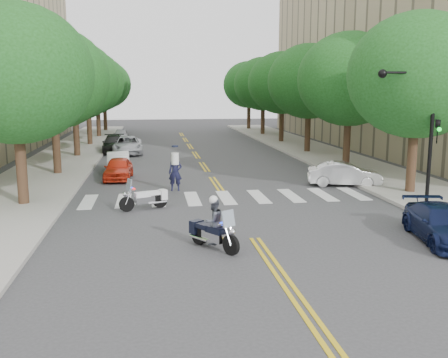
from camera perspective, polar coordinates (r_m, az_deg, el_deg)
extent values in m
plane|color=#38383A|center=(16.86, 3.52, -6.80)|extent=(140.00, 140.00, 0.00)
cube|color=#9E9991|center=(38.58, -17.43, 2.48)|extent=(5.00, 60.00, 0.15)
cube|color=#9E9991|center=(40.19, 10.41, 3.07)|extent=(5.00, 60.00, 0.15)
cylinder|color=#382316|center=(22.69, -22.14, 1.17)|extent=(0.44, 0.44, 3.32)
ellipsoid|color=#194A15|center=(22.46, -22.81, 11.05)|extent=(6.40, 6.40, 5.76)
cylinder|color=#382316|center=(30.45, -18.61, 3.49)|extent=(0.44, 0.44, 3.32)
ellipsoid|color=#194A15|center=(30.28, -19.03, 10.84)|extent=(6.40, 6.40, 5.76)
cylinder|color=#382316|center=(38.31, -16.52, 4.86)|extent=(0.44, 0.44, 3.32)
ellipsoid|color=#194A15|center=(38.18, -16.82, 10.70)|extent=(6.40, 6.40, 5.76)
cylinder|color=#382316|center=(46.22, -15.14, 5.76)|extent=(0.44, 0.44, 3.32)
ellipsoid|color=#194A15|center=(46.11, -15.36, 10.60)|extent=(6.40, 6.40, 5.76)
cylinder|color=#382316|center=(54.15, -14.16, 6.40)|extent=(0.44, 0.44, 3.32)
ellipsoid|color=#194A15|center=(54.06, -14.34, 10.53)|extent=(6.40, 6.40, 5.76)
cylinder|color=#382316|center=(62.11, -13.42, 6.87)|extent=(0.44, 0.44, 3.32)
ellipsoid|color=#194A15|center=(62.02, -13.57, 10.47)|extent=(6.40, 6.40, 5.76)
cylinder|color=#382316|center=(25.14, 20.67, 2.07)|extent=(0.44, 0.44, 3.32)
ellipsoid|color=#194A15|center=(24.94, 21.24, 10.98)|extent=(6.40, 6.40, 5.76)
cylinder|color=#382316|center=(32.32, 13.85, 4.08)|extent=(0.44, 0.44, 3.32)
ellipsoid|color=#194A15|center=(32.16, 14.15, 11.01)|extent=(6.40, 6.40, 5.76)
cylinder|color=#382316|center=(39.81, 9.53, 5.33)|extent=(0.44, 0.44, 3.32)
ellipsoid|color=#194A15|center=(39.69, 9.70, 10.95)|extent=(6.40, 6.40, 5.76)
cylinder|color=#382316|center=(47.47, 6.58, 6.15)|extent=(0.44, 0.44, 3.32)
ellipsoid|color=#194A15|center=(47.37, 6.68, 10.87)|extent=(6.40, 6.40, 5.76)
cylinder|color=#382316|center=(55.23, 4.45, 6.74)|extent=(0.44, 0.44, 3.32)
ellipsoid|color=#194A15|center=(55.14, 4.51, 10.79)|extent=(6.40, 6.40, 5.76)
cylinder|color=#382316|center=(63.04, 2.84, 7.17)|extent=(0.44, 0.44, 3.32)
ellipsoid|color=#194A15|center=(62.96, 2.87, 10.72)|extent=(6.40, 6.40, 5.76)
cylinder|color=black|center=(22.55, 22.59, 4.52)|extent=(0.16, 0.16, 6.00)
cylinder|color=black|center=(21.89, 20.31, 11.34)|extent=(2.40, 0.10, 0.10)
sphere|color=black|center=(21.39, 17.66, 11.40)|extent=(0.36, 0.36, 0.36)
imported|color=black|center=(22.66, 23.17, 5.01)|extent=(0.16, 0.20, 1.00)
sphere|color=#0CCC26|center=(22.53, 23.39, 5.22)|extent=(0.18, 0.18, 0.18)
cylinder|color=black|center=(15.10, 0.81, -7.55)|extent=(0.46, 0.59, 0.63)
cylinder|color=black|center=(16.16, -2.84, -6.38)|extent=(0.49, 0.61, 0.63)
cube|color=silver|center=(15.63, -1.20, -6.55)|extent=(0.72, 0.85, 0.30)
cube|color=black|center=(15.49, -0.97, -5.81)|extent=(0.64, 0.72, 0.20)
cube|color=black|center=(15.86, -2.21, -5.37)|extent=(0.59, 0.63, 0.15)
cube|color=black|center=(16.19, -3.17, -5.45)|extent=(0.49, 0.46, 0.42)
cube|color=#8C99A5|center=(14.96, 0.50, -4.55)|extent=(0.46, 0.38, 0.51)
cube|color=red|center=(15.19, 0.39, -4.97)|extent=(0.13, 0.13, 0.07)
cube|color=#0C26E5|center=(15.05, -0.23, -5.12)|extent=(0.13, 0.13, 0.07)
imported|color=#474C56|center=(15.49, -1.20, -4.86)|extent=(0.90, 0.86, 1.46)
sphere|color=silver|center=(15.33, -1.21, -2.41)|extent=(0.28, 0.28, 0.28)
cylinder|color=black|center=(20.74, -11.06, -2.85)|extent=(0.63, 0.35, 0.62)
cylinder|color=black|center=(21.25, -7.33, -2.43)|extent=(0.64, 0.39, 0.62)
cube|color=silver|center=(20.98, -9.06, -2.36)|extent=(0.88, 0.58, 0.29)
cube|color=white|center=(20.90, -9.31, -1.77)|extent=(0.72, 0.55, 0.20)
cube|color=white|center=(21.07, -8.04, -1.58)|extent=(0.61, 0.53, 0.15)
cube|color=white|center=(21.25, -7.00, -1.76)|extent=(0.41, 0.48, 0.41)
cube|color=#8C99A5|center=(20.62, -10.82, -0.68)|extent=(0.30, 0.48, 0.50)
cube|color=red|center=(20.60, -10.30, -1.14)|extent=(0.12, 0.12, 0.07)
cube|color=#0C26E5|center=(20.80, -10.50, -1.04)|extent=(0.12, 0.12, 0.07)
imported|color=#161733|center=(24.63, -5.58, 0.74)|extent=(0.70, 0.50, 1.81)
imported|color=silver|center=(26.55, 13.58, 0.55)|extent=(3.95, 2.21, 1.23)
imported|color=#0E173C|center=(17.85, 23.65, -4.73)|extent=(2.32, 4.28, 1.18)
imported|color=red|center=(28.30, -11.97, 1.19)|extent=(1.60, 3.65, 1.22)
imported|color=silver|center=(30.65, -11.99, 1.86)|extent=(1.55, 3.80, 1.22)
imported|color=#B3B5BB|center=(39.55, -10.97, 3.81)|extent=(2.45, 4.95, 1.35)
imported|color=black|center=(40.61, -12.40, 3.92)|extent=(2.20, 4.75, 1.34)
imported|color=#A1A1A6|center=(50.05, -11.70, 4.97)|extent=(1.43, 3.45, 1.17)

